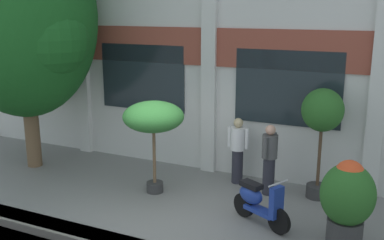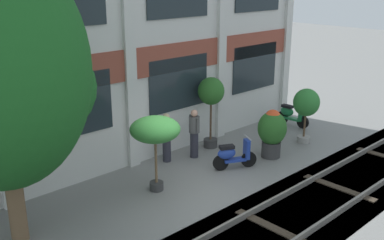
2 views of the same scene
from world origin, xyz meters
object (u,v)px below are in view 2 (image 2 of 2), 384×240
(scooter_near_curb, at_px, (291,114))
(resident_by_doorway, at_px, (166,136))
(potted_plant_terracotta_small, at_px, (211,96))
(potted_plant_low_pan, at_px, (155,131))
(potted_plant_fluted_column, at_px, (272,130))
(potted_plant_tall_urn, at_px, (306,105))
(resident_watching_tracks, at_px, (194,132))
(scooter_second_parked, at_px, (233,155))

(scooter_near_curb, bearing_deg, resident_by_doorway, -98.17)
(potted_plant_terracotta_small, relative_size, potted_plant_low_pan, 1.16)
(potted_plant_fluted_column, height_order, potted_plant_tall_urn, potted_plant_tall_urn)
(potted_plant_fluted_column, distance_m, resident_watching_tracks, 2.45)
(potted_plant_fluted_column, xyz_separation_m, scooter_second_parked, (-1.59, 0.21, -0.46))
(potted_plant_fluted_column, height_order, resident_by_doorway, potted_plant_fluted_column)
(scooter_second_parked, bearing_deg, scooter_near_curb, 40.79)
(scooter_near_curb, height_order, scooter_second_parked, same)
(scooter_near_curb, bearing_deg, potted_plant_tall_urn, -43.72)
(potted_plant_terracotta_small, distance_m, potted_plant_fluted_column, 2.27)
(scooter_near_curb, relative_size, scooter_second_parked, 1.08)
(potted_plant_low_pan, bearing_deg, scooter_near_curb, 5.58)
(scooter_second_parked, xyz_separation_m, resident_by_doorway, (-1.06, 1.80, 0.40))
(potted_plant_tall_urn, height_order, potted_plant_low_pan, potted_plant_low_pan)
(scooter_second_parked, height_order, resident_by_doorway, resident_by_doorway)
(potted_plant_low_pan, bearing_deg, resident_watching_tracks, 22.60)
(potted_plant_fluted_column, relative_size, potted_plant_low_pan, 0.76)
(potted_plant_fluted_column, bearing_deg, resident_by_doorway, 142.90)
(potted_plant_terracotta_small, relative_size, scooter_near_curb, 1.74)
(resident_by_doorway, bearing_deg, potted_plant_tall_urn, 70.12)
(potted_plant_fluted_column, xyz_separation_m, scooter_near_curb, (3.11, 1.40, -0.46))
(potted_plant_terracotta_small, bearing_deg, scooter_second_parked, -114.91)
(potted_plant_tall_urn, xyz_separation_m, resident_by_doorway, (-4.54, 1.98, -0.53))
(scooter_near_curb, relative_size, resident_by_doorway, 0.89)
(potted_plant_terracotta_small, distance_m, potted_plant_low_pan, 3.56)
(potted_plant_terracotta_small, height_order, potted_plant_low_pan, potted_plant_terracotta_small)
(potted_plant_terracotta_small, xyz_separation_m, potted_plant_tall_urn, (2.68, -1.90, -0.43))
(potted_plant_tall_urn, bearing_deg, scooter_near_curb, 48.44)
(potted_plant_fluted_column, bearing_deg, potted_plant_low_pan, 170.47)
(resident_by_doorway, bearing_deg, potted_plant_low_pan, -44.61)
(potted_plant_low_pan, bearing_deg, resident_by_doorway, 41.69)
(potted_plant_low_pan, height_order, resident_watching_tracks, potted_plant_low_pan)
(scooter_second_parked, bearing_deg, potted_plant_terracotta_small, 91.62)
(potted_plant_tall_urn, xyz_separation_m, potted_plant_low_pan, (-6.02, 0.67, 0.33))
(scooter_near_curb, height_order, resident_by_doorway, resident_by_doorway)
(potted_plant_tall_urn, xyz_separation_m, scooter_near_curb, (1.22, 1.38, -0.92))
(potted_plant_fluted_column, bearing_deg, resident_watching_tracks, 137.38)
(potted_plant_terracotta_small, xyz_separation_m, potted_plant_low_pan, (-3.33, -1.23, -0.11))
(scooter_second_parked, bearing_deg, potted_plant_low_pan, -164.35)
(potted_plant_low_pan, height_order, scooter_second_parked, potted_plant_low_pan)
(potted_plant_fluted_column, xyz_separation_m, potted_plant_low_pan, (-4.13, 0.69, 0.79))
(potted_plant_terracotta_small, relative_size, potted_plant_fluted_column, 1.53)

